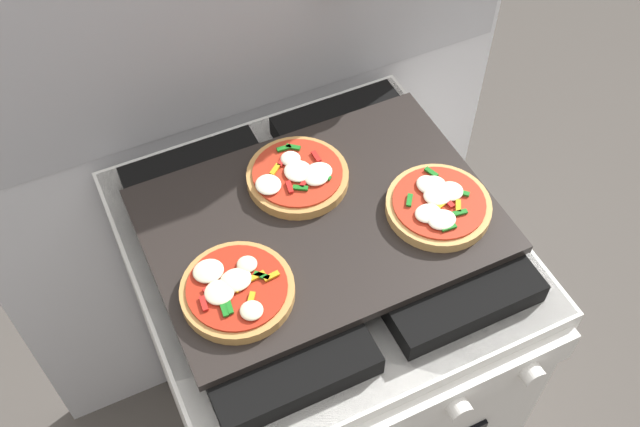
{
  "coord_description": "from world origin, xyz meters",
  "views": [
    {
      "loc": [
        -0.31,
        -0.65,
        1.84
      ],
      "look_at": [
        0.0,
        0.0,
        0.93
      ],
      "focal_mm": 41.88,
      "sensor_mm": 36.0,
      "label": 1
    }
  ],
  "objects_px": {
    "baking_tray": "(320,221)",
    "pizza_center": "(297,176)",
    "pizza_left": "(236,290)",
    "stove": "(320,357)",
    "pizza_right": "(438,205)"
  },
  "relations": [
    {
      "from": "stove",
      "to": "pizza_right",
      "type": "distance_m",
      "value": 0.51
    },
    {
      "from": "baking_tray",
      "to": "pizza_right",
      "type": "distance_m",
      "value": 0.19
    },
    {
      "from": "stove",
      "to": "baking_tray",
      "type": "relative_size",
      "value": 1.67
    },
    {
      "from": "pizza_right",
      "to": "pizza_center",
      "type": "bearing_deg",
      "value": 139.34
    },
    {
      "from": "pizza_left",
      "to": "pizza_center",
      "type": "height_order",
      "value": "same"
    },
    {
      "from": "baking_tray",
      "to": "pizza_left",
      "type": "xyz_separation_m",
      "value": [
        -0.17,
        -0.08,
        0.02
      ]
    },
    {
      "from": "baking_tray",
      "to": "pizza_center",
      "type": "relative_size",
      "value": 3.25
    },
    {
      "from": "stove",
      "to": "baking_tray",
      "type": "xyz_separation_m",
      "value": [
        0.0,
        0.0,
        0.46
      ]
    },
    {
      "from": "pizza_left",
      "to": "stove",
      "type": "bearing_deg",
      "value": 23.82
    },
    {
      "from": "baking_tray",
      "to": "pizza_left",
      "type": "bearing_deg",
      "value": -155.71
    },
    {
      "from": "baking_tray",
      "to": "pizza_right",
      "type": "xyz_separation_m",
      "value": [
        0.17,
        -0.07,
        0.02
      ]
    },
    {
      "from": "baking_tray",
      "to": "pizza_right",
      "type": "bearing_deg",
      "value": -20.98
    },
    {
      "from": "pizza_center",
      "to": "baking_tray",
      "type": "bearing_deg",
      "value": -89.02
    },
    {
      "from": "pizza_right",
      "to": "pizza_center",
      "type": "height_order",
      "value": "same"
    },
    {
      "from": "baking_tray",
      "to": "pizza_right",
      "type": "relative_size",
      "value": 3.25
    }
  ]
}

